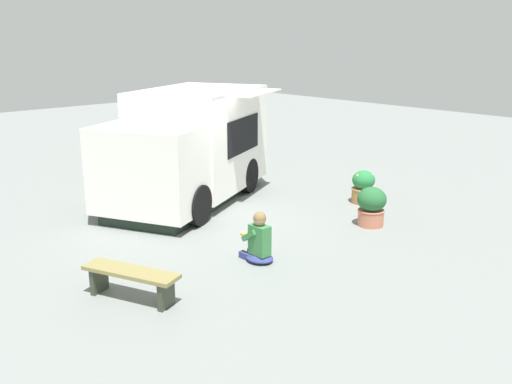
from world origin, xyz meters
TOP-DOWN VIEW (x-y plane):
  - ground_plane at (0.00, 0.00)m, footprint 40.00×40.00m
  - food_truck at (-0.47, -0.81)m, footprint 5.19×4.06m
  - person_customer at (0.89, 3.05)m, footprint 0.44×0.74m
  - planter_flowering_near at (-2.10, 3.24)m, footprint 0.60×0.60m
  - planter_flowering_far at (-3.31, 2.13)m, footprint 0.55×0.55m
  - plaza_bench at (3.28, 2.86)m, footprint 0.95×1.56m

SIDE VIEW (x-z plane):
  - ground_plane at x=0.00m, z-range 0.00..0.00m
  - plaza_bench at x=3.28m, z-range 0.12..0.59m
  - person_customer at x=0.89m, z-range -0.09..0.81m
  - planter_flowering_far at x=-3.31m, z-range 0.00..0.77m
  - planter_flowering_near at x=-2.10m, z-range 0.02..0.84m
  - food_truck at x=-0.47m, z-range -0.06..2.51m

